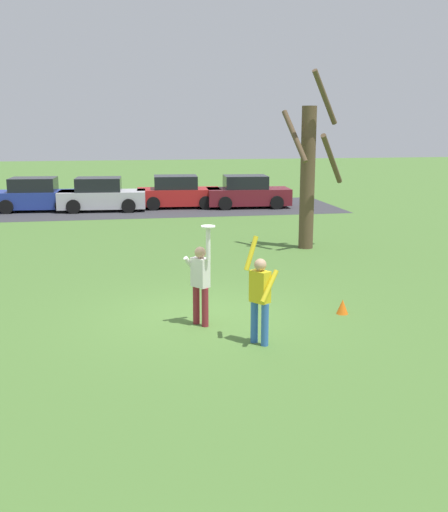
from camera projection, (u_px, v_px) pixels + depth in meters
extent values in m
plane|color=#4C7533|center=(203.00, 316.00, 13.03)|extent=(120.00, 120.00, 0.00)
cylinder|color=maroon|center=(196.00, 305.00, 12.47)|extent=(0.14, 0.14, 0.82)
cylinder|color=maroon|center=(205.00, 307.00, 12.30)|extent=(0.14, 0.14, 0.82)
cube|color=silver|center=(200.00, 272.00, 12.23)|extent=(0.39, 0.42, 0.60)
sphere|color=tan|center=(200.00, 252.00, 12.14)|extent=(0.23, 0.23, 0.23)
cylinder|color=silver|center=(193.00, 268.00, 12.37)|extent=(0.42, 0.35, 0.59)
cylinder|color=silver|center=(208.00, 243.00, 11.95)|extent=(0.09, 0.09, 0.66)
cylinder|color=#3366B7|center=(265.00, 325.00, 11.22)|extent=(0.14, 0.14, 0.82)
cylinder|color=#3366B7|center=(254.00, 322.00, 11.40)|extent=(0.14, 0.14, 0.82)
cube|color=gold|center=(260.00, 287.00, 11.16)|extent=(0.39, 0.42, 0.60)
sphere|color=tan|center=(260.00, 265.00, 11.07)|extent=(0.23, 0.23, 0.23)
cylinder|color=gold|center=(269.00, 286.00, 11.00)|extent=(0.42, 0.35, 0.59)
cylinder|color=gold|center=(251.00, 253.00, 11.18)|extent=(0.31, 0.25, 0.65)
cylinder|color=white|center=(208.00, 226.00, 11.87)|extent=(0.28, 0.28, 0.02)
cube|color=#233893|center=(38.00, 199.00, 28.93)|extent=(4.20, 2.04, 0.80)
cube|color=black|center=(33.00, 184.00, 28.76)|extent=(2.19, 1.76, 0.64)
cylinder|color=black|center=(67.00, 201.00, 30.01)|extent=(0.67, 0.26, 0.66)
cylinder|color=black|center=(62.00, 206.00, 28.24)|extent=(0.67, 0.26, 0.66)
cylinder|color=black|center=(15.00, 202.00, 29.72)|extent=(0.67, 0.26, 0.66)
cylinder|color=black|center=(6.00, 207.00, 27.95)|extent=(0.67, 0.26, 0.66)
cube|color=#BCBCC1|center=(102.00, 199.00, 28.99)|extent=(4.20, 2.04, 0.80)
cube|color=black|center=(99.00, 184.00, 28.82)|extent=(2.19, 1.76, 0.64)
cylinder|color=black|center=(130.00, 201.00, 30.07)|extent=(0.67, 0.26, 0.66)
cylinder|color=black|center=(129.00, 206.00, 28.30)|extent=(0.67, 0.26, 0.66)
cylinder|color=black|center=(78.00, 202.00, 29.78)|extent=(0.67, 0.26, 0.66)
cylinder|color=black|center=(73.00, 207.00, 28.01)|extent=(0.67, 0.26, 0.66)
cube|color=red|center=(179.00, 197.00, 30.08)|extent=(4.20, 2.04, 0.80)
cube|color=black|center=(176.00, 182.00, 29.91)|extent=(2.19, 1.76, 0.64)
cylinder|color=black|center=(203.00, 198.00, 31.16)|extent=(0.67, 0.26, 0.66)
cylinder|color=black|center=(206.00, 203.00, 29.39)|extent=(0.67, 0.26, 0.66)
cylinder|color=black|center=(153.00, 199.00, 30.87)|extent=(0.67, 0.26, 0.66)
cylinder|color=black|center=(153.00, 204.00, 29.10)|extent=(0.67, 0.26, 0.66)
cube|color=maroon|center=(248.00, 196.00, 30.17)|extent=(4.20, 2.04, 0.80)
cube|color=black|center=(245.00, 182.00, 30.00)|extent=(2.19, 1.76, 0.64)
cylinder|color=black|center=(270.00, 198.00, 31.25)|extent=(0.67, 0.26, 0.66)
cylinder|color=black|center=(277.00, 203.00, 29.48)|extent=(0.67, 0.26, 0.66)
cylinder|color=black|center=(221.00, 199.00, 30.95)|extent=(0.67, 0.26, 0.66)
cylinder|color=black|center=(225.00, 203.00, 29.18)|extent=(0.67, 0.26, 0.66)
cube|color=#38383D|center=(140.00, 209.00, 29.67)|extent=(19.58, 6.40, 0.01)
cylinder|color=brown|center=(307.00, 179.00, 19.79)|extent=(0.48, 0.48, 4.65)
cylinder|color=brown|center=(295.00, 136.00, 19.21)|extent=(0.63, 1.26, 1.66)
cylinder|color=brown|center=(332.00, 159.00, 19.25)|extent=(1.26, 1.43, 1.65)
cylinder|color=brown|center=(325.00, 97.00, 18.85)|extent=(1.16, 0.89, 1.67)
cone|color=orange|center=(342.00, 307.00, 13.18)|extent=(0.26, 0.26, 0.32)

